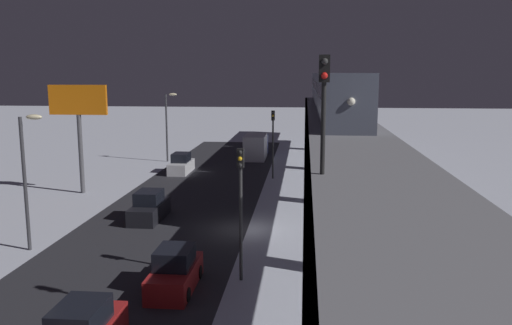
{
  "coord_description": "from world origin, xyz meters",
  "views": [
    {
      "loc": [
        -3.79,
        31.95,
        9.85
      ],
      "look_at": [
        0.5,
        -13.91,
        1.95
      ],
      "focal_mm": 36.74,
      "sensor_mm": 36.0,
      "label": 1
    }
  ],
  "objects_px": {
    "sedan_black": "(149,208)",
    "traffic_light_near": "(241,195)",
    "rail_signal": "(324,94)",
    "commercial_billboard": "(78,111)",
    "sedan_red": "(175,273)",
    "sedan_white": "(181,165)",
    "traffic_light_mid": "(273,134)",
    "box_truck": "(256,146)",
    "subway_train": "(329,88)"
  },
  "relations": [
    {
      "from": "sedan_black",
      "to": "traffic_light_near",
      "type": "distance_m",
      "value": 12.93
    },
    {
      "from": "rail_signal",
      "to": "commercial_billboard",
      "type": "relative_size",
      "value": 0.45
    },
    {
      "from": "sedan_red",
      "to": "traffic_light_near",
      "type": "height_order",
      "value": "traffic_light_near"
    },
    {
      "from": "sedan_white",
      "to": "traffic_light_near",
      "type": "bearing_deg",
      "value": 109.11
    },
    {
      "from": "sedan_white",
      "to": "traffic_light_near",
      "type": "distance_m",
      "value": 28.61
    },
    {
      "from": "sedan_white",
      "to": "traffic_light_near",
      "type": "relative_size",
      "value": 0.7
    },
    {
      "from": "traffic_light_mid",
      "to": "commercial_billboard",
      "type": "distance_m",
      "value": 17.28
    },
    {
      "from": "box_truck",
      "to": "subway_train",
      "type": "bearing_deg",
      "value": 153.63
    },
    {
      "from": "traffic_light_mid",
      "to": "commercial_billboard",
      "type": "height_order",
      "value": "commercial_billboard"
    },
    {
      "from": "commercial_billboard",
      "to": "box_truck",
      "type": "bearing_deg",
      "value": -122.73
    },
    {
      "from": "sedan_red",
      "to": "box_truck",
      "type": "xyz_separation_m",
      "value": [
        -0.2,
        -38.22,
        0.56
      ]
    },
    {
      "from": "subway_train",
      "to": "traffic_light_mid",
      "type": "distance_m",
      "value": 10.59
    },
    {
      "from": "sedan_red",
      "to": "sedan_black",
      "type": "relative_size",
      "value": 0.95
    },
    {
      "from": "box_truck",
      "to": "sedan_white",
      "type": "bearing_deg",
      "value": 56.77
    },
    {
      "from": "subway_train",
      "to": "traffic_light_near",
      "type": "relative_size",
      "value": 8.67
    },
    {
      "from": "rail_signal",
      "to": "traffic_light_mid",
      "type": "relative_size",
      "value": 0.62
    },
    {
      "from": "sedan_black",
      "to": "box_truck",
      "type": "xyz_separation_m",
      "value": [
        -4.8,
        -26.95,
        0.55
      ]
    },
    {
      "from": "rail_signal",
      "to": "box_truck",
      "type": "xyz_separation_m",
      "value": [
        6.26,
        -42.99,
        -7.82
      ]
    },
    {
      "from": "sedan_black",
      "to": "subway_train",
      "type": "bearing_deg",
      "value": -119.47
    },
    {
      "from": "sedan_white",
      "to": "traffic_light_mid",
      "type": "xyz_separation_m",
      "value": [
        -9.3,
        2.12,
        3.4
      ]
    },
    {
      "from": "sedan_black",
      "to": "commercial_billboard",
      "type": "xyz_separation_m",
      "value": [
        7.85,
        -7.27,
        6.03
      ]
    },
    {
      "from": "traffic_light_mid",
      "to": "subway_train",
      "type": "bearing_deg",
      "value": -123.74
    },
    {
      "from": "subway_train",
      "to": "sedan_white",
      "type": "distance_m",
      "value": 17.57
    },
    {
      "from": "subway_train",
      "to": "sedan_black",
      "type": "xyz_separation_m",
      "value": [
        12.94,
        22.91,
        -7.42
      ]
    },
    {
      "from": "sedan_black",
      "to": "box_truck",
      "type": "distance_m",
      "value": 27.38
    },
    {
      "from": "rail_signal",
      "to": "traffic_light_mid",
      "type": "bearing_deg",
      "value": -83.41
    },
    {
      "from": "sedan_black",
      "to": "traffic_light_mid",
      "type": "xyz_separation_m",
      "value": [
        -7.5,
        -14.76,
        3.4
      ]
    },
    {
      "from": "traffic_light_near",
      "to": "subway_train",
      "type": "bearing_deg",
      "value": -99.4
    },
    {
      "from": "sedan_white",
      "to": "sedan_black",
      "type": "bearing_deg",
      "value": 96.09
    },
    {
      "from": "sedan_red",
      "to": "commercial_billboard",
      "type": "relative_size",
      "value": 0.48
    },
    {
      "from": "rail_signal",
      "to": "sedan_white",
      "type": "bearing_deg",
      "value": -68.66
    },
    {
      "from": "sedan_white",
      "to": "traffic_light_mid",
      "type": "distance_m",
      "value": 10.13
    },
    {
      "from": "sedan_black",
      "to": "traffic_light_near",
      "type": "height_order",
      "value": "traffic_light_near"
    },
    {
      "from": "subway_train",
      "to": "commercial_billboard",
      "type": "height_order",
      "value": "subway_train"
    },
    {
      "from": "subway_train",
      "to": "sedan_red",
      "type": "height_order",
      "value": "subway_train"
    },
    {
      "from": "subway_train",
      "to": "traffic_light_near",
      "type": "distance_m",
      "value": 33.56
    },
    {
      "from": "sedan_black",
      "to": "sedan_white",
      "type": "height_order",
      "value": "same"
    },
    {
      "from": "sedan_white",
      "to": "traffic_light_mid",
      "type": "bearing_deg",
      "value": 167.18
    },
    {
      "from": "sedan_red",
      "to": "commercial_billboard",
      "type": "distance_m",
      "value": 23.14
    },
    {
      "from": "box_truck",
      "to": "commercial_billboard",
      "type": "relative_size",
      "value": 0.83
    },
    {
      "from": "commercial_billboard",
      "to": "traffic_light_mid",
      "type": "bearing_deg",
      "value": -153.98
    },
    {
      "from": "sedan_white",
      "to": "traffic_light_near",
      "type": "height_order",
      "value": "traffic_light_near"
    },
    {
      "from": "rail_signal",
      "to": "commercial_billboard",
      "type": "bearing_deg",
      "value": -50.95
    },
    {
      "from": "sedan_white",
      "to": "commercial_billboard",
      "type": "distance_m",
      "value": 12.86
    },
    {
      "from": "rail_signal",
      "to": "sedan_white",
      "type": "relative_size",
      "value": 0.89
    },
    {
      "from": "rail_signal",
      "to": "sedan_black",
      "type": "distance_m",
      "value": 21.21
    },
    {
      "from": "subway_train",
      "to": "sedan_white",
      "type": "relative_size",
      "value": 12.33
    },
    {
      "from": "rail_signal",
      "to": "sedan_black",
      "type": "bearing_deg",
      "value": -55.43
    },
    {
      "from": "box_truck",
      "to": "traffic_light_mid",
      "type": "height_order",
      "value": "traffic_light_mid"
    },
    {
      "from": "sedan_red",
      "to": "traffic_light_mid",
      "type": "bearing_deg",
      "value": 83.64
    }
  ]
}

